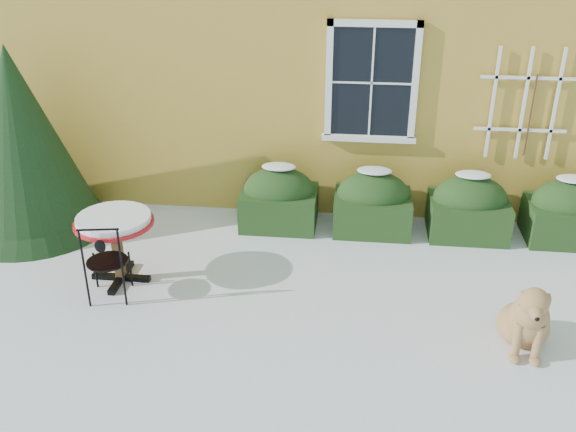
# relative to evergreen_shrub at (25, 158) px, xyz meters

# --- Properties ---
(ground) EXTENTS (80.00, 80.00, 0.00)m
(ground) POSITION_rel_evergreen_shrub_xyz_m (3.71, -2.12, -1.03)
(ground) COLOR white
(ground) RESTS_ON ground
(hedge_row) EXTENTS (4.95, 0.80, 0.91)m
(hedge_row) POSITION_rel_evergreen_shrub_xyz_m (5.36, 0.43, -0.63)
(hedge_row) COLOR #193213
(hedge_row) RESTS_ON ground
(evergreen_shrub) EXTENTS (2.11, 2.11, 2.55)m
(evergreen_shrub) POSITION_rel_evergreen_shrub_xyz_m (0.00, 0.00, 0.00)
(evergreen_shrub) COLOR black
(evergreen_shrub) RESTS_ON ground
(bistro_table) EXTENTS (0.93, 0.93, 0.86)m
(bistro_table) POSITION_rel_evergreen_shrub_xyz_m (1.68, -1.27, -0.31)
(bistro_table) COLOR black
(bistro_table) RESTS_ON ground
(patio_chair_near) EXTENTS (0.51, 0.50, 0.98)m
(patio_chair_near) POSITION_rel_evergreen_shrub_xyz_m (1.70, -1.67, -0.54)
(patio_chair_near) COLOR black
(patio_chair_near) RESTS_ON ground
(patio_chair_far) EXTENTS (0.43, 0.43, 0.89)m
(patio_chair_far) POSITION_rel_evergreen_shrub_xyz_m (0.14, -0.43, -0.58)
(patio_chair_far) COLOR black
(patio_chair_far) RESTS_ON ground
(dog) EXTENTS (0.59, 0.92, 0.84)m
(dog) POSITION_rel_evergreen_shrub_xyz_m (6.25, -2.09, -0.69)
(dog) COLOR tan
(dog) RESTS_ON ground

